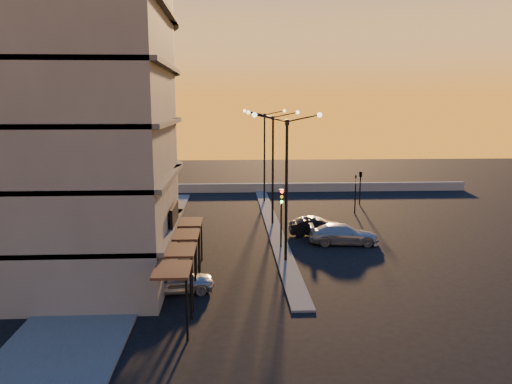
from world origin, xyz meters
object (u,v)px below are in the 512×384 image
(car_hatchback, at_px, (175,280))
(car_sedan, at_px, (316,227))
(car_wagon, at_px, (344,234))
(streetlamp_mid, at_px, (273,159))
(traffic_light_main, at_px, (281,209))

(car_hatchback, height_order, car_sedan, car_hatchback)
(car_hatchback, distance_m, car_wagon, 14.29)
(car_wagon, bearing_deg, streetlamp_mid, 43.17)
(car_hatchback, bearing_deg, traffic_light_main, -45.86)
(streetlamp_mid, relative_size, car_sedan, 2.25)
(streetlamp_mid, distance_m, traffic_light_main, 7.62)
(streetlamp_mid, xyz_separation_m, car_sedan, (3.09, -3.61, -4.90))
(traffic_light_main, xyz_separation_m, car_hatchback, (-6.50, -7.85, -2.19))
(car_sedan, bearing_deg, car_hatchback, 140.71)
(car_hatchback, bearing_deg, car_sedan, -46.40)
(car_sedan, height_order, car_wagon, car_wagon)
(car_wagon, bearing_deg, car_hatchback, 134.19)
(traffic_light_main, bearing_deg, car_sedan, 48.66)
(car_sedan, xyz_separation_m, car_wagon, (1.58, -2.45, 0.03))
(traffic_light_main, xyz_separation_m, car_wagon, (4.67, 1.06, -2.16))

